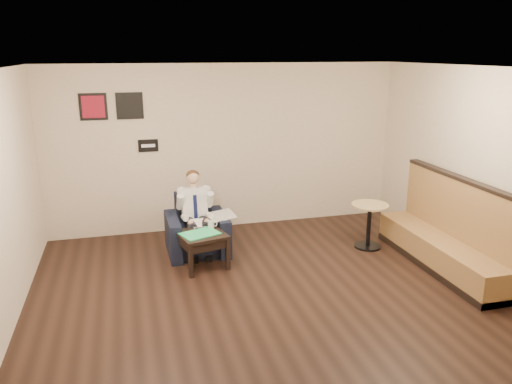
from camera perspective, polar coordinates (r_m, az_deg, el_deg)
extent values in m
plane|color=black|center=(6.24, 2.49, -12.81)|extent=(6.00, 6.00, 0.00)
cube|color=beige|center=(8.53, -3.42, 5.09)|extent=(6.00, 0.02, 2.80)
cube|color=beige|center=(3.19, 19.61, -15.04)|extent=(6.00, 0.02, 2.80)
cube|color=beige|center=(7.17, 26.17, 1.39)|extent=(0.02, 6.00, 2.80)
cube|color=white|center=(5.48, 2.85, 13.84)|extent=(6.00, 6.00, 0.02)
cube|color=black|center=(8.34, -12.22, 5.21)|extent=(0.32, 0.02, 0.20)
cube|color=maroon|center=(8.26, -18.10, 9.24)|extent=(0.42, 0.03, 0.42)
cube|color=black|center=(8.25, -14.24, 9.53)|extent=(0.42, 0.03, 0.42)
cube|color=black|center=(7.64, -6.78, -3.80)|extent=(0.91, 0.91, 0.87)
cube|color=white|center=(7.42, -6.55, -3.60)|extent=(0.22, 0.30, 0.01)
cube|color=silver|center=(7.56, -3.99, -2.68)|extent=(0.41, 0.50, 0.01)
cube|color=black|center=(7.20, -6.18, -6.59)|extent=(0.74, 0.74, 0.51)
cube|color=#2BDA79|center=(7.07, -6.43, -4.75)|extent=(0.60, 0.52, 0.01)
cylinder|color=white|center=(7.28, -5.16, -3.72)|extent=(0.11, 0.11, 0.11)
cube|color=black|center=(7.28, -6.35, -4.14)|extent=(0.16, 0.09, 0.01)
cube|color=olive|center=(7.49, 20.68, -3.49)|extent=(0.60, 2.50, 1.28)
cylinder|color=tan|center=(8.00, 12.76, -3.79)|extent=(0.62, 0.62, 0.71)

